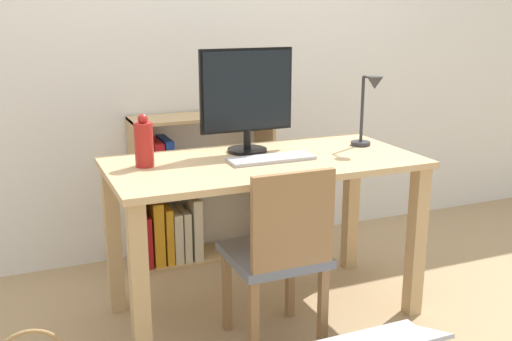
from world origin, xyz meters
TOP-DOWN VIEW (x-y plane):
  - ground_plane at (0.00, 0.00)m, footprint 10.00×10.00m
  - wall_back at (0.00, 0.95)m, footprint 8.00×0.05m
  - desk at (0.00, 0.00)m, footprint 1.44×0.70m
  - monitor at (-0.01, 0.18)m, footprint 0.47×0.19m
  - keyboard at (0.02, -0.03)m, footprint 0.40×0.14m
  - vase at (-0.54, 0.09)m, footprint 0.08×0.08m
  - desk_lamp at (0.57, 0.03)m, footprint 0.10×0.19m
  - chair at (-0.06, -0.32)m, footprint 0.40×0.40m
  - bookshelf at (-0.20, 0.78)m, footprint 0.81×0.28m

SIDE VIEW (x-z plane):
  - ground_plane at x=0.00m, z-range 0.00..0.00m
  - bookshelf at x=-0.20m, z-range -0.07..0.80m
  - chair at x=-0.06m, z-range 0.04..0.87m
  - desk at x=0.00m, z-range 0.25..1.02m
  - keyboard at x=0.02m, z-range 0.78..0.79m
  - vase at x=-0.54m, z-range 0.76..1.00m
  - desk_lamp at x=0.57m, z-range 0.81..1.18m
  - monitor at x=-0.01m, z-range 0.80..1.30m
  - wall_back at x=0.00m, z-range 0.00..2.60m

